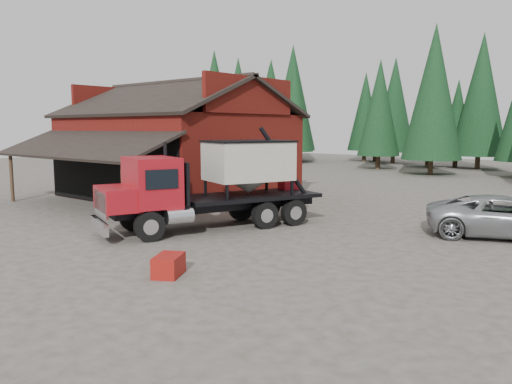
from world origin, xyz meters
The scene contains 8 objects.
ground centered at (0.00, 0.00, 0.00)m, with size 120.00×120.00×0.00m, color #4A453A.
red_barn centered at (-11.00, 9.90, 2.69)m, with size 12.80×13.63×7.18m.
conifer_backdrop centered at (0.00, 42.00, 0.00)m, with size 76.00×16.00×16.00m, color black, non-canonical shape.
near_pine_a centered at (-22.00, 28.00, 6.39)m, with size 4.40×4.40×11.40m.
near_pine_d centered at (-4.00, 34.00, 7.39)m, with size 5.28×5.28×13.40m.
feed_truck centered at (-1.92, 4.02, 2.01)m, with size 5.77×9.78×4.29m.
silver_car centered at (8.00, 10.00, 0.81)m, with size 2.69×5.83×1.62m, color #A5A8AD.
equip_box centered at (1.88, -1.70, 0.30)m, with size 0.70×1.10×0.60m, color maroon.
Camera 1 is at (12.78, -10.82, 4.24)m, focal length 35.00 mm.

